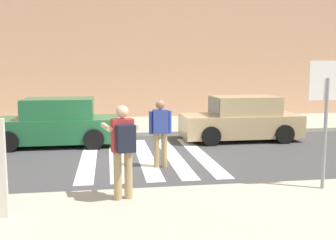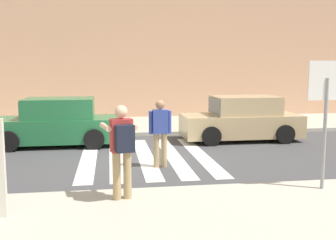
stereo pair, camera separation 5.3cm
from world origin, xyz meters
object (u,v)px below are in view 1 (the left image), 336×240
Objects in this scene: pedestrian_crossing at (160,130)px; parked_car_green at (56,123)px; stop_sign at (327,96)px; photographer_with_backpack at (123,144)px; parked_car_tan at (241,120)px.

pedestrian_crossing is 4.50m from parked_car_green.
stop_sign is 4.03m from photographer_with_backpack.
stop_sign reaches higher than photographer_with_backpack.
photographer_with_backpack reaches higher than parked_car_green.
parked_car_tan is at bearing 45.37° from pedestrian_crossing.
photographer_with_backpack is 0.42× the size of parked_car_green.
pedestrian_crossing reaches higher than parked_car_tan.
photographer_with_backpack is 6.45m from parked_car_green.
parked_car_tan is at bearing 54.54° from photographer_with_backpack.
photographer_with_backpack is 1.00× the size of pedestrian_crossing.
parked_car_tan is at bearing -0.00° from parked_car_green.
parked_car_green is (-2.98, 3.36, -0.25)m from pedestrian_crossing.
pedestrian_crossing is at bearing 69.25° from photographer_with_backpack.
stop_sign is 0.62× the size of parked_car_tan.
parked_car_green is (-5.89, 6.05, -1.25)m from stop_sign.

